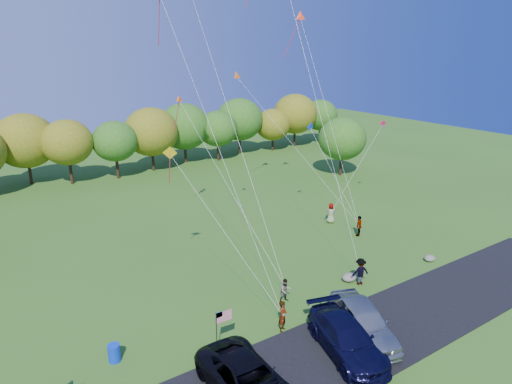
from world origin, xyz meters
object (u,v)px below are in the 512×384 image
Objects in this scene: flyer_d at (359,226)px; flyer_e at (331,213)px; flyer_b at (285,290)px; minivan_dark at (248,381)px; flyer_a at (283,316)px; flyer_c at (360,272)px; trash_barrel at (114,353)px; minivan_silver at (363,321)px; minivan_navy at (347,338)px.

flyer_d is 0.97× the size of flyer_e.
minivan_dark is at bearing -124.87° from flyer_b.
flyer_d is at bearing -10.32° from flyer_a.
flyer_c is 16.78m from trash_barrel.
flyer_a is at bearing -17.08° from trash_barrel.
flyer_a is (-3.37, 3.03, -0.10)m from minivan_silver.
flyer_d is at bearing 31.42° from minivan_dark.
minivan_silver is 3.18× the size of flyer_d.
minivan_silver reaches higher than minivan_dark.
flyer_b is (2.10, 2.49, -0.17)m from flyer_a.
flyer_b reaches higher than trash_barrel.
flyer_d is 23.41m from trash_barrel.
flyer_a is at bearing 27.51° from flyer_c.
trash_barrel is at bearing 164.85° from minivan_navy.
minivan_navy is 19.25m from flyer_e.
flyer_a is 9.41m from trash_barrel.
minivan_dark reaches higher than trash_barrel.
trash_barrel is (-22.98, -8.38, -0.47)m from flyer_e.
flyer_a is at bearing -4.94° from flyer_d.
trash_barrel is at bearing 124.34° from flyer_a.
flyer_b is 0.85× the size of flyer_d.
flyer_a is at bearing -116.27° from flyer_b.
flyer_d reaches higher than flyer_b.
minivan_navy reaches higher than trash_barrel.
minivan_navy is at bearing -104.64° from flyer_a.
minivan_silver reaches higher than flyer_c.
flyer_b is at bearing -1.38° from trash_barrel.
flyer_a reaches higher than minivan_dark.
minivan_silver reaches higher than flyer_d.
flyer_b is (0.51, 6.06, -0.15)m from minivan_navy.
flyer_a is 3.26m from flyer_b.
flyer_c is at bearing 54.56° from minivan_navy.
flyer_c is 2.01× the size of trash_barrel.
trash_barrel is (-11.08, 0.27, -0.30)m from flyer_b.
minivan_navy is 16.58m from flyer_d.
trash_barrel is at bearing 12.68° from flyer_c.
minivan_dark is at bearing -2.79° from flyer_d.
minivan_navy is 6.08m from flyer_b.
flyer_d is (18.51, 10.86, -0.02)m from minivan_dark.
flyer_a is 7.86m from flyer_c.
minivan_navy is 3.86× the size of flyer_b.
flyer_c is at bearing -4.73° from trash_barrel.
minivan_silver reaches higher than trash_barrel.
minivan_navy is 12.32m from trash_barrel.
minivan_silver is at bearing 11.66° from flyer_d.
minivan_navy reaches higher than minivan_dark.
minivan_navy is 6.29× the size of trash_barrel.
minivan_silver is 13.65m from trash_barrel.
trash_barrel is at bearing -167.60° from flyer_b.
minivan_silver reaches higher than flyer_e.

